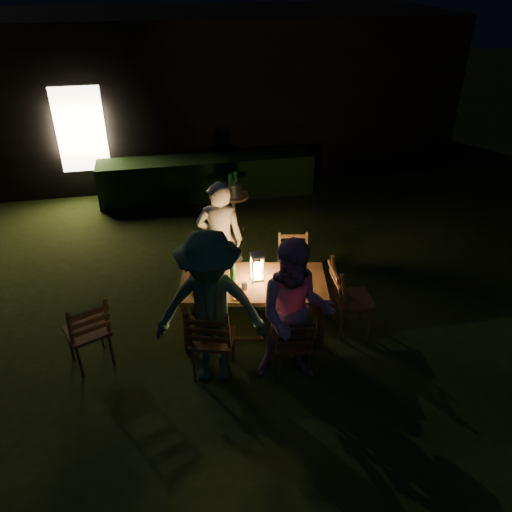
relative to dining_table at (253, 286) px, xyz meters
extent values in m
plane|color=black|center=(0.42, 0.59, -0.67)|extent=(40.00, 40.00, 0.00)
cube|color=black|center=(0.42, 6.79, 0.93)|extent=(10.00, 4.00, 3.20)
cube|color=#FFE5B2|center=(-2.38, 4.80, 0.68)|extent=(0.90, 0.06, 1.60)
cube|color=black|center=(-0.08, 4.34, -0.27)|extent=(4.20, 0.70, 0.80)
cube|color=#52361B|center=(0.00, 0.00, 0.04)|extent=(1.92, 1.21, 0.06)
cube|color=#52361B|center=(-0.87, -0.20, -0.34)|extent=(0.07, 0.07, 0.65)
cube|color=#52361B|center=(-0.72, 0.52, -0.34)|extent=(0.07, 0.07, 0.65)
cube|color=#52361B|center=(0.72, -0.52, -0.34)|extent=(0.07, 0.07, 0.65)
cube|color=#52361B|center=(0.87, 0.20, -0.34)|extent=(0.07, 0.07, 0.65)
cube|color=#52361B|center=(-0.59, -0.65, -0.19)|extent=(0.58, 0.57, 0.04)
cube|color=#52361B|center=(-0.65, -0.84, 0.11)|extent=(0.49, 0.29, 0.55)
cube|color=#52361B|center=(0.29, -0.82, -0.25)|extent=(0.46, 0.44, 0.04)
cube|color=#52361B|center=(0.27, -1.00, 0.01)|extent=(0.42, 0.19, 0.48)
cube|color=#52361B|center=(-0.29, 0.82, -0.19)|extent=(0.51, 0.49, 0.04)
cube|color=#52361B|center=(-0.27, 1.02, 0.11)|extent=(0.48, 0.20, 0.55)
cube|color=#52361B|center=(0.69, 0.63, -0.24)|extent=(0.48, 0.46, 0.04)
cube|color=#52361B|center=(0.72, 0.80, 0.02)|extent=(0.43, 0.21, 0.49)
cube|color=#52361B|center=(1.23, -0.24, -0.20)|extent=(0.47, 0.49, 0.04)
cube|color=#52361B|center=(1.03, -0.23, 0.10)|extent=(0.19, 0.47, 0.54)
cube|color=#52361B|center=(-1.98, -0.22, -0.21)|extent=(0.58, 0.57, 0.04)
cube|color=#52361B|center=(-1.91, -0.40, 0.08)|extent=(0.47, 0.31, 0.53)
imported|color=beige|center=(-0.28, 0.89, 0.19)|extent=(0.69, 0.52, 1.71)
imported|color=#AD77A3|center=(0.28, -0.89, 0.20)|extent=(0.96, 0.81, 1.74)
imported|color=#2E5C43|center=(-0.60, -0.72, 0.26)|extent=(1.31, 0.91, 1.85)
cube|color=white|center=(0.06, 0.04, 0.09)|extent=(0.15, 0.15, 0.03)
cube|color=white|center=(0.06, 0.04, 0.41)|extent=(0.16, 0.16, 0.03)
cylinder|color=#FF9E3F|center=(0.06, 0.04, 0.20)|extent=(0.09, 0.09, 0.18)
cylinder|color=white|center=(-0.50, 0.32, 0.08)|extent=(0.25, 0.25, 0.01)
cylinder|color=white|center=(-0.58, -0.11, 0.08)|extent=(0.25, 0.25, 0.01)
cylinder|color=white|center=(0.48, 0.13, 0.08)|extent=(0.25, 0.25, 0.01)
cylinder|color=white|center=(0.40, -0.30, 0.08)|extent=(0.25, 0.25, 0.01)
cylinder|color=#0F471E|center=(-0.25, 0.05, 0.21)|extent=(0.07, 0.07, 0.28)
cube|color=red|center=(-0.21, -0.28, 0.08)|extent=(0.18, 0.14, 0.01)
cube|color=red|center=(0.48, -0.40, 0.08)|extent=(0.18, 0.14, 0.01)
cube|color=black|center=(-0.67, -0.17, 0.08)|extent=(0.14, 0.07, 0.01)
cylinder|color=brown|center=(0.18, 2.70, 0.01)|extent=(0.52, 0.52, 0.04)
cylinder|color=brown|center=(0.18, 2.70, -0.33)|extent=(0.06, 0.06, 0.68)
cylinder|color=#A5A8AD|center=(0.18, 2.70, 0.15)|extent=(0.30, 0.30, 0.22)
cylinder|color=#0F471E|center=(0.13, 2.66, 0.20)|extent=(0.07, 0.07, 0.32)
cylinder|color=#0F471E|center=(0.23, 2.74, 0.20)|extent=(0.07, 0.07, 0.32)
camera|label=1|loc=(-0.96, -4.97, 3.45)|focal=35.00mm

